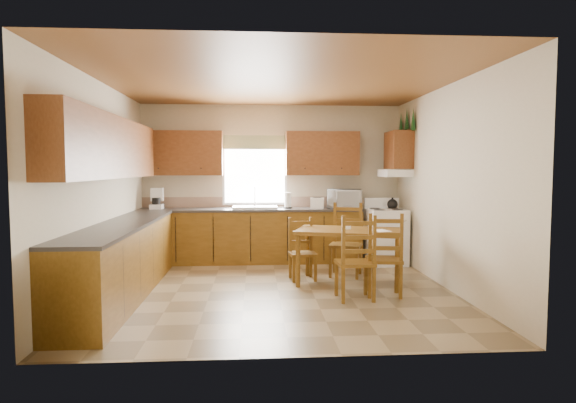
{
  "coord_description": "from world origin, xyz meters",
  "views": [
    {
      "loc": [
        -0.29,
        -6.21,
        1.61
      ],
      "look_at": [
        0.15,
        0.3,
        1.15
      ],
      "focal_mm": 30.0,
      "sensor_mm": 36.0,
      "label": 1
    }
  ],
  "objects": [
    {
      "name": "window_pane",
      "position": [
        -0.3,
        2.21,
        1.55
      ],
      "size": [
        1.05,
        0.01,
        1.1
      ],
      "primitive_type": "cube",
      "color": "white",
      "rests_on": "wall_back"
    },
    {
      "name": "lower_cab_left",
      "position": [
        -1.95,
        -0.15,
        0.44
      ],
      "size": [
        0.6,
        3.6,
        0.88
      ],
      "primitive_type": "cube",
      "color": "brown",
      "rests_on": "floor"
    },
    {
      "name": "range_hood",
      "position": [
        2.03,
        1.65,
        1.52
      ],
      "size": [
        0.44,
        0.62,
        0.12
      ],
      "primitive_type": "cube",
      "color": "white",
      "rests_on": "wall_right"
    },
    {
      "name": "upper_cab_back_left",
      "position": [
        -1.55,
        2.08,
        1.85
      ],
      "size": [
        1.41,
        0.33,
        0.75
      ],
      "primitive_type": "cube",
      "color": "brown",
      "rests_on": "wall_back"
    },
    {
      "name": "window_valance",
      "position": [
        -0.3,
        2.19,
        2.05
      ],
      "size": [
        1.19,
        0.01,
        0.24
      ],
      "primitive_type": "cube",
      "color": "#486932",
      "rests_on": "wall_back"
    },
    {
      "name": "wall_right",
      "position": [
        2.25,
        0.0,
        1.35
      ],
      "size": [
        4.5,
        4.5,
        0.0
      ],
      "primitive_type": "plane",
      "color": "beige",
      "rests_on": "floor"
    },
    {
      "name": "upper_cab_left",
      "position": [
        -2.08,
        -0.15,
        1.85
      ],
      "size": [
        0.33,
        3.6,
        0.75
      ],
      "primitive_type": "cube",
      "color": "brown",
      "rests_on": "wall_left"
    },
    {
      "name": "chair_far_left",
      "position": [
        0.38,
        0.58,
        0.44
      ],
      "size": [
        0.4,
        0.39,
        0.88
      ],
      "primitive_type": "cube",
      "rotation": [
        0.0,
        0.0,
        0.11
      ],
      "color": "brown",
      "rests_on": "floor"
    },
    {
      "name": "upper_cab_stove",
      "position": [
        2.08,
        1.65,
        1.9
      ],
      "size": [
        0.33,
        0.62,
        0.62
      ],
      "primitive_type": "cube",
      "color": "brown",
      "rests_on": "wall_right"
    },
    {
      "name": "paper_towel",
      "position": [
        0.26,
        1.93,
        1.05
      ],
      "size": [
        0.14,
        0.14,
        0.27
      ],
      "primitive_type": "cylinder",
      "rotation": [
        0.0,
        0.0,
        0.24
      ],
      "color": "white",
      "rests_on": "counter_back"
    },
    {
      "name": "ceiling",
      "position": [
        0.0,
        0.0,
        2.7
      ],
      "size": [
        4.5,
        4.5,
        0.0
      ],
      "primitive_type": "plane",
      "color": "brown",
      "rests_on": "floor"
    },
    {
      "name": "table_paper",
      "position": [
        1.4,
        0.13,
        0.76
      ],
      "size": [
        0.26,
        0.3,
        0.0
      ],
      "primitive_type": "cube",
      "rotation": [
        0.0,
        0.0,
        0.28
      ],
      "color": "white",
      "rests_on": "dining_table"
    },
    {
      "name": "table_card",
      "position": [
        0.98,
        0.32,
        0.81
      ],
      "size": [
        0.08,
        0.04,
        0.11
      ],
      "primitive_type": "cube",
      "rotation": [
        0.0,
        0.0,
        -0.29
      ],
      "color": "white",
      "rests_on": "dining_table"
    },
    {
      "name": "floor",
      "position": [
        0.0,
        0.0,
        0.0
      ],
      "size": [
        4.5,
        4.5,
        0.0
      ],
      "primitive_type": "plane",
      "color": "olive",
      "rests_on": "ground"
    },
    {
      "name": "dining_table",
      "position": [
        1.0,
        0.3,
        0.38
      ],
      "size": [
        1.59,
        1.19,
        0.76
      ],
      "primitive_type": "cube",
      "rotation": [
        0.0,
        0.0,
        -0.29
      ],
      "color": "brown",
      "rests_on": "floor"
    },
    {
      "name": "coffeemaker",
      "position": [
        -1.94,
        1.95,
        1.11
      ],
      "size": [
        0.24,
        0.28,
        0.37
      ],
      "primitive_type": "cube",
      "rotation": [
        0.0,
        0.0,
        0.09
      ],
      "color": "white",
      "rests_on": "counter_back"
    },
    {
      "name": "wall_back",
      "position": [
        0.0,
        2.25,
        1.35
      ],
      "size": [
        4.5,
        4.5,
        0.0
      ],
      "primitive_type": "plane",
      "color": "beige",
      "rests_on": "floor"
    },
    {
      "name": "counter_left",
      "position": [
        -1.95,
        -0.15,
        0.9
      ],
      "size": [
        0.63,
        3.6,
        0.04
      ],
      "primitive_type": "cube",
      "color": "#34312F",
      "rests_on": "lower_cab_left"
    },
    {
      "name": "sink_basin",
      "position": [
        -0.3,
        1.95,
        0.94
      ],
      "size": [
        0.75,
        0.45,
        0.04
      ],
      "primitive_type": "cube",
      "color": "silver",
      "rests_on": "counter_back"
    },
    {
      "name": "window_frame",
      "position": [
        -0.3,
        2.22,
        1.55
      ],
      "size": [
        1.13,
        0.02,
        1.18
      ],
      "primitive_type": "cube",
      "color": "white",
      "rests_on": "wall_back"
    },
    {
      "name": "lower_cab_back",
      "position": [
        -0.38,
        1.95,
        0.44
      ],
      "size": [
        3.75,
        0.6,
        0.88
      ],
      "primitive_type": "cube",
      "color": "brown",
      "rests_on": "floor"
    },
    {
      "name": "pine_decal_a",
      "position": [
        2.21,
        1.33,
        2.38
      ],
      "size": [
        0.22,
        0.22,
        0.36
      ],
      "primitive_type": "cone",
      "color": "#154419",
      "rests_on": "wall_right"
    },
    {
      "name": "stove",
      "position": [
        1.88,
        1.64,
        0.45
      ],
      "size": [
        0.63,
        0.65,
        0.9
      ],
      "primitive_type": "cube",
      "rotation": [
        0.0,
        0.0,
        0.04
      ],
      "color": "white",
      "rests_on": "floor"
    },
    {
      "name": "microwave",
      "position": [
        1.23,
        1.95,
        1.08
      ],
      "size": [
        0.57,
        0.44,
        0.32
      ],
      "primitive_type": "imported",
      "rotation": [
        0.0,
        0.0,
        -0.11
      ],
      "color": "white",
      "rests_on": "counter_back"
    },
    {
      "name": "chair_near_left",
      "position": [
        0.92,
        -0.48,
        0.52
      ],
      "size": [
        0.46,
        0.44,
        1.04
      ],
      "primitive_type": "cube",
      "rotation": [
        0.0,
        0.0,
        3.19
      ],
      "color": "brown",
      "rests_on": "floor"
    },
    {
      "name": "upper_cab_back_right",
      "position": [
        0.86,
        2.08,
        1.85
      ],
      "size": [
        1.25,
        0.33,
        0.75
      ],
      "primitive_type": "cube",
      "color": "brown",
      "rests_on": "wall_back"
    },
    {
      "name": "wall_front",
      "position": [
        0.0,
        -2.25,
        1.35
      ],
      "size": [
        4.5,
        4.5,
        0.0
      ],
      "primitive_type": "plane",
      "color": "beige",
      "rests_on": "floor"
    },
    {
      "name": "wall_left",
      "position": [
        -2.25,
        0.0,
        1.35
      ],
      "size": [
        4.5,
        4.5,
        0.0
      ],
      "primitive_type": "plane",
      "color": "beige",
      "rests_on": "floor"
    },
    {
      "name": "chair_near_right",
      "position": [
        1.32,
        -0.31,
        0.52
      ],
      "size": [
        0.49,
        0.48,
        1.04
      ],
      "primitive_type": "cube",
      "rotation": [
        0.0,
        0.0,
        3.0
      ],
      "color": "brown",
      "rests_on": "floor"
    },
    {
      "name": "counter_back",
      "position": [
        -0.38,
        1.95,
        0.9
      ],
      "size": [
        3.75,
        0.63,
        0.04
      ],
      "primitive_type": "cube",
      "color": "#34312F",
      "rests_on": "lower_cab_back"
    },
    {
      "name": "pine_decal_b",
      "position": [
        2.21,
        1.65,
        2.42
      ],
      "size": [
        0.22,
        0.22,
        0.36
      ],
      "primitive_type": "cone",
      "color": "#154419",
      "rests_on": "wall_right"
    },
    {
      "name": "pine_decal_c",
      "position": [
        2.21,
        1.97,
        2.38
      ],
      "size": [
        0.22,
        0.22,
        0.36
      ],
      "primitive_type": "cone",
      "color": "#154419",
      "rests_on": "wall_right"
    },
    {
      "name": "toaster",
      "position": [
        0.75,
        1.86,
        1.01
      ],
      "size": [
        0.24,
        0.18,
        0.18
      ],
      "primitive_type": "cube",
      "rotation": [
        0.0,
        0.0,
        -0.17
      ],
      "color": "white",
      "rests_on": "counter_back"
    },
    {
      "name": "backsplash",
      "position": [
        -0.38,
        2.24,
        1.01
      ],
      "size": [
        3.75,
        0.01,
        0.18
      ],
      "primitive_type": "cube",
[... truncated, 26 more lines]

